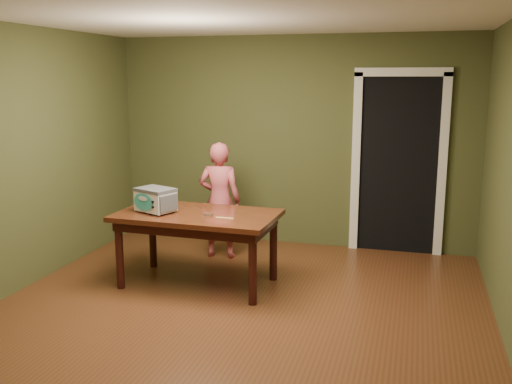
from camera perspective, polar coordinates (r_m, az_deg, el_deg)
floor at (r=5.13m, az=-2.63°, el=-12.65°), size 5.00×5.00×0.00m
room_shell at (r=4.70m, az=-2.82°, el=6.71°), size 4.52×5.02×2.61m
doorway at (r=7.30m, az=14.12°, el=2.91°), size 1.10×0.66×2.25m
dining_table at (r=5.79m, az=-5.88°, el=-3.06°), size 1.63×0.95×0.75m
toy_oven at (r=5.84m, az=-10.03°, el=-0.70°), size 0.46×0.39×0.25m
baking_pan at (r=5.67m, az=-4.81°, el=-2.20°), size 0.10×0.10×0.02m
spatula at (r=5.52m, az=-3.16°, el=-2.61°), size 0.18×0.03×0.01m
child at (r=6.67m, az=-3.65°, el=-0.82°), size 0.52×0.36×1.36m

